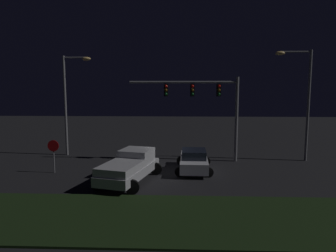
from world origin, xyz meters
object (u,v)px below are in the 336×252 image
Objects in this scene: street_lamp_left at (70,94)px; street_lamp_right at (302,92)px; car_sedan at (194,160)px; pickup_truck at (130,165)px; stop_sign at (53,150)px; traffic_signal_gantry at (205,98)px.

street_lamp_right is (18.44, -1.31, 0.17)m from street_lamp_left.
car_sedan is at bearing -158.13° from street_lamp_right.
pickup_truck is 2.57× the size of stop_sign.
pickup_truck is at bearing -131.89° from traffic_signal_gantry.
street_lamp_left is at bearing 97.47° from stop_sign.
car_sedan is at bearing -43.17° from pickup_truck.
stop_sign is at bearing -159.62° from traffic_signal_gantry.
stop_sign is (-17.71, -4.23, -3.78)m from street_lamp_right.
pickup_truck is 14.31m from street_lamp_right.
stop_sign is (-9.37, -0.88, 0.82)m from car_sedan.
street_lamp_left reaches higher than car_sedan.
traffic_signal_gantry is at bearing -15.80° from car_sedan.
street_lamp_left reaches higher than traffic_signal_gantry.
street_lamp_left reaches higher than stop_sign.
street_lamp_left is at bearing 55.03° from pickup_truck.
car_sedan is 0.54× the size of street_lamp_left.
pickup_truck is 5.67m from stop_sign.
car_sedan is 0.53× the size of traffic_signal_gantry.
pickup_truck is 10.31m from street_lamp_left.
street_lamp_right is at bearing 13.43° from stop_sign.
street_lamp_left reaches higher than pickup_truck.
pickup_truck is 1.29× the size of car_sedan.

